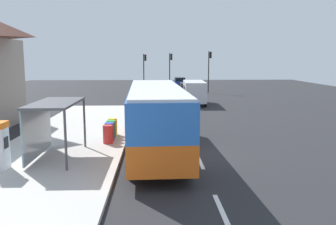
% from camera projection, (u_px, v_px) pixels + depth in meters
% --- Properties ---
extents(ground_plane, '(56.00, 92.00, 0.04)m').
position_uv_depth(ground_plane, '(175.00, 112.00, 30.65)').
color(ground_plane, '#262628').
extents(sidewalk_platform, '(6.20, 30.00, 0.18)m').
position_uv_depth(sidewalk_platform, '(66.00, 145.00, 18.54)').
color(sidewalk_platform, beige).
rests_on(sidewalk_platform, ground).
extents(lane_stripe_seg_0, '(0.16, 2.20, 0.01)m').
position_uv_depth(lane_stripe_seg_0, '(221.00, 209.00, 10.90)').
color(lane_stripe_seg_0, silver).
rests_on(lane_stripe_seg_0, ground).
extents(lane_stripe_seg_1, '(0.16, 2.20, 0.01)m').
position_uv_depth(lane_stripe_seg_1, '(200.00, 162.00, 15.84)').
color(lane_stripe_seg_1, silver).
rests_on(lane_stripe_seg_1, ground).
extents(lane_stripe_seg_2, '(0.16, 2.20, 0.01)m').
position_uv_depth(lane_stripe_seg_2, '(189.00, 137.00, 20.78)').
color(lane_stripe_seg_2, silver).
rests_on(lane_stripe_seg_2, ground).
extents(lane_stripe_seg_3, '(0.16, 2.20, 0.01)m').
position_uv_depth(lane_stripe_seg_3, '(183.00, 122.00, 25.72)').
color(lane_stripe_seg_3, silver).
rests_on(lane_stripe_seg_3, ground).
extents(lane_stripe_seg_4, '(0.16, 2.20, 0.01)m').
position_uv_depth(lane_stripe_seg_4, '(178.00, 112.00, 30.66)').
color(lane_stripe_seg_4, silver).
rests_on(lane_stripe_seg_4, ground).
extents(lane_stripe_seg_5, '(0.16, 2.20, 0.01)m').
position_uv_depth(lane_stripe_seg_5, '(175.00, 104.00, 35.60)').
color(lane_stripe_seg_5, silver).
rests_on(lane_stripe_seg_5, ground).
extents(lane_stripe_seg_6, '(0.16, 2.20, 0.01)m').
position_uv_depth(lane_stripe_seg_6, '(172.00, 99.00, 40.54)').
color(lane_stripe_seg_6, silver).
rests_on(lane_stripe_seg_6, ground).
extents(lane_stripe_seg_7, '(0.16, 2.20, 0.01)m').
position_uv_depth(lane_stripe_seg_7, '(170.00, 94.00, 45.48)').
color(lane_stripe_seg_7, silver).
rests_on(lane_stripe_seg_7, ground).
extents(bus, '(2.90, 11.09, 3.21)m').
position_uv_depth(bus, '(156.00, 115.00, 17.31)').
color(bus, orange).
rests_on(bus, ground).
extents(white_van, '(2.17, 5.26, 2.30)m').
position_uv_depth(white_van, '(194.00, 91.00, 35.50)').
color(white_van, silver).
rests_on(white_van, ground).
extents(sedan_near, '(1.87, 4.42, 1.52)m').
position_uv_depth(sedan_near, '(180.00, 82.00, 57.69)').
color(sedan_near, navy).
rests_on(sedan_near, ground).
extents(sedan_far, '(1.88, 4.42, 1.52)m').
position_uv_depth(sedan_far, '(187.00, 89.00, 44.66)').
color(sedan_far, black).
rests_on(sedan_far, ground).
extents(recycling_bin_red, '(0.52, 0.52, 0.95)m').
position_uv_depth(recycling_bin_red, '(108.00, 134.00, 18.49)').
color(recycling_bin_red, red).
rests_on(recycling_bin_red, sidewalk_platform).
extents(recycling_bin_blue, '(0.52, 0.52, 0.95)m').
position_uv_depth(recycling_bin_blue, '(110.00, 132.00, 19.19)').
color(recycling_bin_blue, blue).
rests_on(recycling_bin_blue, sidewalk_platform).
extents(recycling_bin_green, '(0.52, 0.52, 0.95)m').
position_uv_depth(recycling_bin_green, '(111.00, 129.00, 19.88)').
color(recycling_bin_green, green).
rests_on(recycling_bin_green, sidewalk_platform).
extents(recycling_bin_yellow, '(0.52, 0.52, 0.95)m').
position_uv_depth(recycling_bin_yellow, '(113.00, 127.00, 20.57)').
color(recycling_bin_yellow, yellow).
rests_on(recycling_bin_yellow, sidewalk_platform).
extents(traffic_light_near_side, '(0.49, 0.28, 5.50)m').
position_uv_depth(traffic_light_near_side, '(209.00, 66.00, 46.98)').
color(traffic_light_near_side, '#2D2D2D').
rests_on(traffic_light_near_side, ground).
extents(traffic_light_far_side, '(0.49, 0.28, 5.15)m').
position_uv_depth(traffic_light_far_side, '(144.00, 67.00, 47.49)').
color(traffic_light_far_side, '#2D2D2D').
rests_on(traffic_light_far_side, ground).
extents(traffic_light_median, '(0.49, 0.28, 5.26)m').
position_uv_depth(traffic_light_median, '(170.00, 66.00, 48.40)').
color(traffic_light_median, '#2D2D2D').
rests_on(traffic_light_median, ground).
extents(bus_shelter, '(1.80, 4.00, 2.50)m').
position_uv_depth(bus_shelter, '(49.00, 115.00, 15.62)').
color(bus_shelter, '#4C4C51').
rests_on(bus_shelter, sidewalk_platform).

